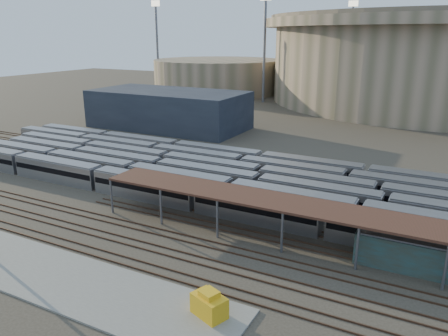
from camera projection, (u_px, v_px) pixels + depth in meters
ground at (152, 227)px, 58.21m from camera, size 420.00×420.00×0.00m
apron at (33, 268)px, 47.68m from camera, size 50.00×9.00×0.20m
subway_trains at (243, 180)px, 71.33m from camera, size 119.01×23.90×3.60m
inspection_shed at (326, 212)px, 50.40m from camera, size 60.30×6.00×5.30m
empty_tracks at (128, 241)px, 53.94m from camera, size 170.00×9.62×0.18m
stadium at (433, 57)px, 160.93m from camera, size 124.00×124.00×32.50m
secondary_arena at (218, 76)px, 192.84m from camera, size 56.00×56.00×14.00m
service_building at (169, 109)px, 118.82m from camera, size 42.00×20.00×10.00m
floodlight_0 at (265, 45)px, 158.61m from camera, size 4.00×1.00×38.40m
floodlight_1 at (157, 44)px, 191.42m from camera, size 4.00×1.00×38.40m
floodlight_3 at (350, 43)px, 192.13m from camera, size 4.00×1.00×38.40m
teal_boxcar at (430, 259)px, 46.31m from camera, size 15.34×2.98×3.58m
yellow_equipment at (209, 306)px, 39.30m from camera, size 3.68×2.99×1.99m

